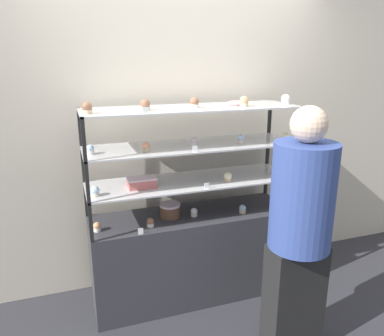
{
  "coord_description": "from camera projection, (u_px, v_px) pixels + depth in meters",
  "views": [
    {
      "loc": [
        -0.89,
        -2.59,
        1.9
      ],
      "look_at": [
        0.0,
        0.0,
        1.1
      ],
      "focal_mm": 35.0,
      "sensor_mm": 36.0,
      "label": 1
    }
  ],
  "objects": [
    {
      "name": "cupcake_10",
      "position": [
        193.0,
        142.0,
        2.75
      ],
      "size": [
        0.05,
        0.05,
        0.07
      ],
      "color": "white",
      "rests_on": "display_riser_middle"
    },
    {
      "name": "price_tag_1",
      "position": [
        207.0,
        186.0,
        2.68
      ],
      "size": [
        0.04,
        0.0,
        0.04
      ],
      "color": "white",
      "rests_on": "display_riser_lower"
    },
    {
      "name": "layer_cake_centerpiece",
      "position": [
        170.0,
        210.0,
        2.88
      ],
      "size": [
        0.16,
        0.16,
        0.11
      ],
      "color": "brown",
      "rests_on": "display_base"
    },
    {
      "name": "cupcake_7",
      "position": [
        281.0,
        170.0,
        3.03
      ],
      "size": [
        0.06,
        0.06,
        0.07
      ],
      "color": "white",
      "rests_on": "display_riser_lower"
    },
    {
      "name": "cupcake_13",
      "position": [
        87.0,
        108.0,
        2.39
      ],
      "size": [
        0.07,
        0.07,
        0.08
      ],
      "color": "#CCB28C",
      "rests_on": "display_riser_upper"
    },
    {
      "name": "ground_plane",
      "position": [
        192.0,
        292.0,
        3.16
      ],
      "size": [
        20.0,
        20.0,
        0.0
      ],
      "primitive_type": "plane",
      "color": "#2D2D33"
    },
    {
      "name": "cupcake_15",
      "position": [
        195.0,
        103.0,
        2.66
      ],
      "size": [
        0.07,
        0.07,
        0.08
      ],
      "color": "white",
      "rests_on": "display_riser_upper"
    },
    {
      "name": "cupcake_11",
      "position": [
        241.0,
        139.0,
        2.85
      ],
      "size": [
        0.05,
        0.05,
        0.07
      ],
      "color": "beige",
      "rests_on": "display_riser_middle"
    },
    {
      "name": "cupcake_4",
      "position": [
        281.0,
        202.0,
        3.11
      ],
      "size": [
        0.05,
        0.05,
        0.07
      ],
      "color": "beige",
      "rests_on": "display_base"
    },
    {
      "name": "cupcake_5",
      "position": [
        95.0,
        191.0,
        2.54
      ],
      "size": [
        0.06,
        0.06,
        0.07
      ],
      "color": "beige",
      "rests_on": "display_riser_lower"
    },
    {
      "name": "price_tag_0",
      "position": [
        141.0,
        231.0,
        2.61
      ],
      "size": [
        0.04,
        0.0,
        0.04
      ],
      "color": "white",
      "rests_on": "display_base"
    },
    {
      "name": "cupcake_14",
      "position": [
        145.0,
        105.0,
        2.54
      ],
      "size": [
        0.07,
        0.07,
        0.08
      ],
      "color": "#CCB28C",
      "rests_on": "display_riser_upper"
    },
    {
      "name": "customer_figure",
      "position": [
        300.0,
        229.0,
        2.32
      ],
      "size": [
        0.38,
        0.38,
        1.65
      ],
      "color": "black",
      "rests_on": "ground_plane"
    },
    {
      "name": "cupcake_2",
      "position": [
        194.0,
        212.0,
        2.9
      ],
      "size": [
        0.05,
        0.05,
        0.07
      ],
      "color": "beige",
      "rests_on": "display_base"
    },
    {
      "name": "back_wall",
      "position": [
        177.0,
        132.0,
        3.14
      ],
      "size": [
        8.0,
        0.05,
        2.6
      ],
      "color": "beige",
      "rests_on": "ground_plane"
    },
    {
      "name": "price_tag_2",
      "position": [
        195.0,
        149.0,
        2.58
      ],
      "size": [
        0.04,
        0.0,
        0.04
      ],
      "color": "white",
      "rests_on": "display_riser_middle"
    },
    {
      "name": "cupcake_9",
      "position": [
        146.0,
        147.0,
        2.58
      ],
      "size": [
        0.05,
        0.05,
        0.07
      ],
      "color": "#CCB28C",
      "rests_on": "display_riser_middle"
    },
    {
      "name": "cupcake_17",
      "position": [
        286.0,
        100.0,
        2.87
      ],
      "size": [
        0.07,
        0.07,
        0.08
      ],
      "color": "white",
      "rests_on": "display_riser_upper"
    },
    {
      "name": "display_riser_lower",
      "position": [
        192.0,
        182.0,
        2.88
      ],
      "size": [
        1.6,
        0.48,
        0.28
      ],
      "color": "black",
      "rests_on": "display_base"
    },
    {
      "name": "cupcake_0",
      "position": [
        97.0,
        227.0,
        2.65
      ],
      "size": [
        0.05,
        0.05,
        0.07
      ],
      "color": "white",
      "rests_on": "display_base"
    },
    {
      "name": "display_riser_middle",
      "position": [
        192.0,
        147.0,
        2.8
      ],
      "size": [
        1.6,
        0.48,
        0.28
      ],
      "color": "black",
      "rests_on": "display_riser_lower"
    },
    {
      "name": "cupcake_12",
      "position": [
        286.0,
        137.0,
        2.92
      ],
      "size": [
        0.05,
        0.05,
        0.07
      ],
      "color": "#CCB28C",
      "rests_on": "display_riser_middle"
    },
    {
      "name": "cupcake_1",
      "position": [
        150.0,
        222.0,
        2.72
      ],
      "size": [
        0.05,
        0.05,
        0.07
      ],
      "color": "beige",
      "rests_on": "display_base"
    },
    {
      "name": "cupcake_6",
      "position": [
        228.0,
        177.0,
        2.84
      ],
      "size": [
        0.06,
        0.06,
        0.07
      ],
      "color": "#CCB28C",
      "rests_on": "display_riser_lower"
    },
    {
      "name": "cupcake_3",
      "position": [
        242.0,
        209.0,
        2.97
      ],
      "size": [
        0.05,
        0.05,
        0.07
      ],
      "color": "#CCB28C",
      "rests_on": "display_base"
    },
    {
      "name": "cupcake_8",
      "position": [
        90.0,
        150.0,
        2.51
      ],
      "size": [
        0.05,
        0.05,
        0.07
      ],
      "color": "white",
      "rests_on": "display_riser_middle"
    },
    {
      "name": "display_riser_upper",
      "position": [
        192.0,
        109.0,
        2.72
      ],
      "size": [
        1.6,
        0.48,
        0.28
      ],
      "color": "black",
      "rests_on": "display_riser_middle"
    },
    {
      "name": "price_tag_3",
      "position": [
        145.0,
        110.0,
        2.39
      ],
      "size": [
        0.04,
        0.0,
        0.04
      ],
      "color": "white",
      "rests_on": "display_riser_upper"
    },
    {
      "name": "donut_glazed",
      "position": [
        235.0,
        103.0,
        2.83
      ],
      "size": [
        0.11,
        0.11,
        0.03
      ],
      "color": "#EFB2BC",
      "rests_on": "display_riser_upper"
    },
    {
      "name": "display_base",
      "position": [
        192.0,
        254.0,
        3.06
      ],
      "size": [
        1.6,
        0.48,
        0.72
      ],
      "color": "#333338",
      "rests_on": "ground_plane"
    },
    {
      "name": "sheet_cake_frosted",
      "position": [
        142.0,
        182.0,
        2.71
      ],
      "size": [
        0.21,
        0.13,
        0.07
      ],
      "color": "#C66660",
      "rests_on": "display_riser_lower"
    },
    {
      "name": "cupcake_16",
      "position": [
        244.0,
        102.0,
        2.75
      ],
      "size": [
        0.07,
        0.07,
        0.08
      ],
      "color": "#CCB28C",
      "rests_on": "display_riser_upper"
    }
  ]
}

